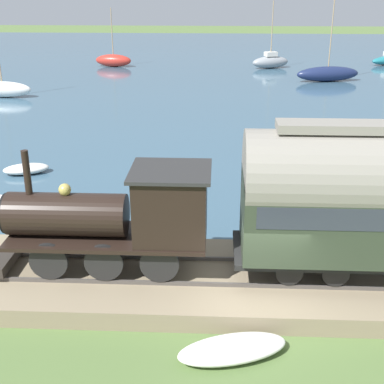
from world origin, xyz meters
name	(u,v)px	position (x,y,z in m)	size (l,w,h in m)	color
ground_plane	(259,315)	(0.00, 0.00, 0.00)	(200.00, 200.00, 0.00)	#516B38
harbor_water	(230,69)	(43.85, 0.00, 0.00)	(80.00, 80.00, 0.01)	#38566B
rail_embankment	(256,282)	(1.31, 0.00, 0.28)	(4.49, 56.00, 0.67)	#84755B
steam_locomotive	(122,213)	(1.31, 3.97, 2.44)	(2.11, 6.39, 3.64)	black
sailboat_red	(113,60)	(45.26, 12.51, 0.67)	(2.23, 4.17, 6.00)	#B72D23
sailboat_gray	(270,61)	(44.92, -4.22, 0.70)	(2.84, 4.30, 6.73)	gray
sailboat_white	(3,89)	(28.89, 18.32, 0.66)	(1.55, 4.70, 7.29)	white
sailboat_navy	(328,74)	(37.31, -8.78, 0.71)	(2.77, 6.10, 9.13)	#192347
rowboat_mid_harbor	(155,177)	(10.42, 4.11, 0.21)	(1.59, 2.14, 0.40)	silver
rowboat_off_pier	(26,169)	(11.22, 10.44, 0.24)	(1.73, 2.37, 0.47)	silver
beached_dinghy	(232,349)	(-1.81, 0.79, 0.22)	(1.88, 3.00, 0.44)	silver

